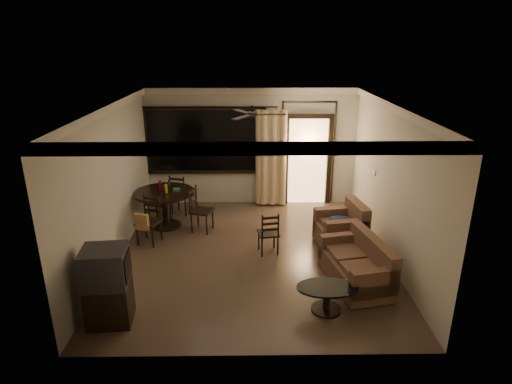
{
  "coord_description": "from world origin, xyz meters",
  "views": [
    {
      "loc": [
        -0.03,
        -7.23,
        3.85
      ],
      "look_at": [
        0.07,
        0.2,
        1.18
      ],
      "focal_mm": 30.0,
      "sensor_mm": 36.0,
      "label": 1
    }
  ],
  "objects_px": {
    "tv_cabinet": "(108,286)",
    "coffee_table": "(327,295)",
    "dining_table": "(165,199)",
    "dining_chair_north": "(182,201)",
    "dining_chair_east": "(202,218)",
    "sofa": "(359,266)",
    "side_chair": "(268,241)",
    "dining_chair_west": "(160,210)",
    "armchair": "(343,229)",
    "dining_chair_south": "(149,229)"
  },
  "relations": [
    {
      "from": "dining_table",
      "to": "coffee_table",
      "type": "relative_size",
      "value": 1.38
    },
    {
      "from": "armchair",
      "to": "dining_chair_south",
      "type": "bearing_deg",
      "value": 168.65
    },
    {
      "from": "dining_table",
      "to": "dining_chair_east",
      "type": "height_order",
      "value": "dining_table"
    },
    {
      "from": "dining_chair_north",
      "to": "tv_cabinet",
      "type": "height_order",
      "value": "tv_cabinet"
    },
    {
      "from": "armchair",
      "to": "dining_table",
      "type": "bearing_deg",
      "value": 155.95
    },
    {
      "from": "coffee_table",
      "to": "side_chair",
      "type": "distance_m",
      "value": 2.01
    },
    {
      "from": "dining_chair_west",
      "to": "armchair",
      "type": "relative_size",
      "value": 0.97
    },
    {
      "from": "tv_cabinet",
      "to": "armchair",
      "type": "height_order",
      "value": "tv_cabinet"
    },
    {
      "from": "dining_chair_south",
      "to": "sofa",
      "type": "bearing_deg",
      "value": -4.94
    },
    {
      "from": "dining_chair_south",
      "to": "coffee_table",
      "type": "relative_size",
      "value": 1.03
    },
    {
      "from": "dining_chair_north",
      "to": "dining_chair_east",
      "type": "bearing_deg",
      "value": 136.76
    },
    {
      "from": "dining_chair_south",
      "to": "coffee_table",
      "type": "bearing_deg",
      "value": -19.16
    },
    {
      "from": "tv_cabinet",
      "to": "coffee_table",
      "type": "height_order",
      "value": "tv_cabinet"
    },
    {
      "from": "dining_chair_south",
      "to": "coffee_table",
      "type": "distance_m",
      "value": 3.9
    },
    {
      "from": "dining_chair_east",
      "to": "dining_chair_north",
      "type": "bearing_deg",
      "value": 46.76
    },
    {
      "from": "dining_chair_east",
      "to": "side_chair",
      "type": "distance_m",
      "value": 1.71
    },
    {
      "from": "dining_table",
      "to": "dining_chair_north",
      "type": "height_order",
      "value": "dining_table"
    },
    {
      "from": "tv_cabinet",
      "to": "sofa",
      "type": "height_order",
      "value": "tv_cabinet"
    },
    {
      "from": "dining_chair_east",
      "to": "coffee_table",
      "type": "distance_m",
      "value": 3.6
    },
    {
      "from": "dining_chair_east",
      "to": "dining_table",
      "type": "bearing_deg",
      "value": 89.93
    },
    {
      "from": "dining_chair_west",
      "to": "armchair",
      "type": "distance_m",
      "value": 3.99
    },
    {
      "from": "sofa",
      "to": "coffee_table",
      "type": "xyz_separation_m",
      "value": [
        -0.66,
        -0.77,
        -0.04
      ]
    },
    {
      "from": "sofa",
      "to": "dining_chair_south",
      "type": "bearing_deg",
      "value": 146.6
    },
    {
      "from": "dining_chair_north",
      "to": "tv_cabinet",
      "type": "bearing_deg",
      "value": 101.18
    },
    {
      "from": "dining_chair_west",
      "to": "tv_cabinet",
      "type": "xyz_separation_m",
      "value": [
        -0.01,
        -3.57,
        0.3
      ]
    },
    {
      "from": "coffee_table",
      "to": "side_chair",
      "type": "relative_size",
      "value": 1.09
    },
    {
      "from": "dining_chair_south",
      "to": "tv_cabinet",
      "type": "height_order",
      "value": "tv_cabinet"
    },
    {
      "from": "dining_table",
      "to": "dining_chair_north",
      "type": "distance_m",
      "value": 0.86
    },
    {
      "from": "dining_table",
      "to": "dining_chair_west",
      "type": "relative_size",
      "value": 1.34
    },
    {
      "from": "dining_chair_east",
      "to": "sofa",
      "type": "bearing_deg",
      "value": -109.77
    },
    {
      "from": "coffee_table",
      "to": "sofa",
      "type": "bearing_deg",
      "value": 49.4
    },
    {
      "from": "dining_chair_west",
      "to": "dining_chair_north",
      "type": "distance_m",
      "value": 0.65
    },
    {
      "from": "dining_chair_east",
      "to": "side_chair",
      "type": "bearing_deg",
      "value": -109.77
    },
    {
      "from": "dining_chair_east",
      "to": "side_chair",
      "type": "xyz_separation_m",
      "value": [
        1.37,
        -1.02,
        -0.03
      ]
    },
    {
      "from": "dining_table",
      "to": "side_chair",
      "type": "bearing_deg",
      "value": -30.19
    },
    {
      "from": "dining_chair_south",
      "to": "dining_chair_north",
      "type": "bearing_deg",
      "value": 92.25
    },
    {
      "from": "dining_chair_north",
      "to": "sofa",
      "type": "relative_size",
      "value": 0.61
    },
    {
      "from": "dining_chair_south",
      "to": "sofa",
      "type": "relative_size",
      "value": 0.61
    },
    {
      "from": "dining_chair_east",
      "to": "dining_chair_north",
      "type": "distance_m",
      "value": 1.15
    },
    {
      "from": "sofa",
      "to": "armchair",
      "type": "relative_size",
      "value": 1.6
    },
    {
      "from": "sofa",
      "to": "armchair",
      "type": "height_order",
      "value": "armchair"
    },
    {
      "from": "coffee_table",
      "to": "side_chair",
      "type": "bearing_deg",
      "value": 113.33
    },
    {
      "from": "dining_chair_west",
      "to": "side_chair",
      "type": "bearing_deg",
      "value": 74.1
    },
    {
      "from": "tv_cabinet",
      "to": "coffee_table",
      "type": "relative_size",
      "value": 1.25
    },
    {
      "from": "tv_cabinet",
      "to": "dining_chair_west",
      "type": "bearing_deg",
      "value": 84.28
    },
    {
      "from": "dining_chair_east",
      "to": "armchair",
      "type": "height_order",
      "value": "dining_chair_east"
    },
    {
      "from": "dining_table",
      "to": "coffee_table",
      "type": "height_order",
      "value": "dining_table"
    },
    {
      "from": "dining_chair_south",
      "to": "dining_chair_north",
      "type": "height_order",
      "value": "same"
    },
    {
      "from": "dining_chair_west",
      "to": "sofa",
      "type": "relative_size",
      "value": 0.61
    },
    {
      "from": "dining_chair_east",
      "to": "coffee_table",
      "type": "bearing_deg",
      "value": -126.06
    }
  ]
}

